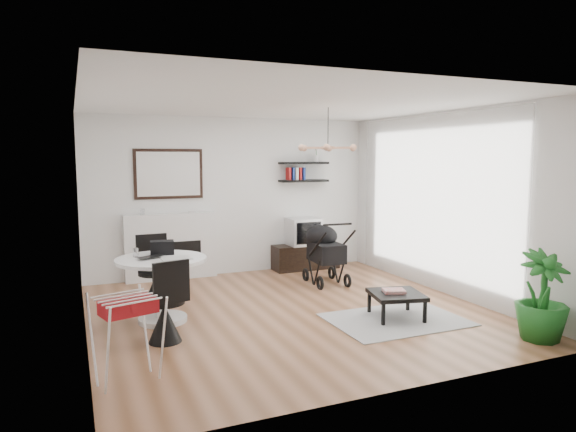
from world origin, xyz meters
name	(u,v)px	position (x,y,z in m)	size (l,w,h in m)	color
floor	(290,311)	(0.00, 0.00, 0.00)	(5.00, 5.00, 0.00)	brown
ceiling	(290,103)	(0.00, 0.00, 2.70)	(5.00, 5.00, 0.00)	white
wall_back	(233,196)	(0.00, 2.50, 1.35)	(5.00, 5.00, 0.00)	white
wall_left	(81,219)	(-2.50, 0.00, 1.35)	(5.00, 5.00, 0.00)	white
wall_right	(445,203)	(2.50, 0.00, 1.35)	(5.00, 5.00, 0.00)	white
sheer_curtain	(431,202)	(2.40, 0.20, 1.35)	(0.04, 3.60, 2.60)	white
fireplace	(171,239)	(-1.10, 2.42, 0.69)	(1.50, 0.17, 2.16)	white
shelf_lower	(304,181)	(1.29, 2.37, 1.60)	(0.90, 0.25, 0.04)	black
shelf_upper	(304,163)	(1.29, 2.37, 1.92)	(0.90, 0.25, 0.04)	black
pendant_lamp	(328,148)	(0.70, 0.30, 2.15)	(0.90, 0.90, 0.10)	tan
tv_console	(306,257)	(1.29, 2.28, 0.22)	(1.20, 0.42, 0.45)	black
crt_tv	(303,231)	(1.24, 2.28, 0.69)	(0.56, 0.49, 0.49)	silver
dining_table	(162,280)	(-1.61, 0.22, 0.53)	(1.10, 1.10, 0.80)	white
laptop	(153,258)	(-1.71, 0.19, 0.82)	(0.34, 0.22, 0.03)	black
black_bag	(162,248)	(-1.56, 0.45, 0.89)	(0.29, 0.17, 0.17)	black
newspaper	(176,258)	(-1.46, 0.11, 0.81)	(0.36, 0.29, 0.01)	beige
drinking_glass	(136,253)	(-1.89, 0.41, 0.85)	(0.06, 0.06, 0.11)	white
chair_far	(156,284)	(-1.59, 0.93, 0.31)	(0.46, 0.48, 0.97)	black
chair_near	(165,316)	(-1.70, -0.51, 0.30)	(0.47, 0.49, 0.94)	black
drying_rack	(128,337)	(-2.18, -1.41, 0.42)	(0.65, 0.63, 0.80)	white
stroller	(325,256)	(1.13, 1.21, 0.45)	(0.57, 0.88, 1.04)	black
rug	(396,320)	(1.08, -0.85, 0.01)	(1.64, 1.19, 0.01)	#9B9B9B
coffee_table	(396,295)	(1.13, -0.78, 0.29)	(0.75, 0.75, 0.32)	black
magazines	(394,291)	(1.10, -0.76, 0.35)	(0.26, 0.21, 0.04)	#BB332E
potted_plant	(542,296)	(2.15, -2.06, 0.50)	(0.56, 0.56, 1.00)	#1C631F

